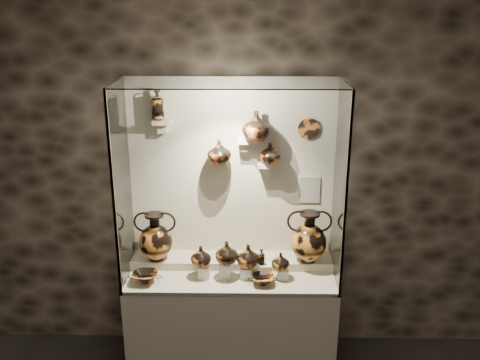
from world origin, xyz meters
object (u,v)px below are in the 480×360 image
(jug_c, at_px, (248,256))
(lekythos_tall, at_px, (158,103))
(kylix_right, at_px, (263,279))
(ovoid_vase_b, at_px, (256,126))
(lekythos_small, at_px, (261,256))
(jug_b, at_px, (227,253))
(jug_a, at_px, (201,256))
(kylix_left, at_px, (145,277))
(amphora_left, at_px, (155,237))
(amphora_right, at_px, (309,237))
(ovoid_vase_a, at_px, (219,152))
(ovoid_vase_c, at_px, (270,153))
(jug_e, at_px, (280,261))

(jug_c, distance_m, lekythos_tall, 1.41)
(kylix_right, bearing_deg, ovoid_vase_b, 117.53)
(lekythos_small, distance_m, kylix_right, 0.18)
(kylix_right, bearing_deg, jug_c, 152.10)
(jug_b, bearing_deg, jug_a, -179.36)
(jug_a, distance_m, jug_c, 0.38)
(jug_a, relative_size, kylix_left, 0.67)
(amphora_left, distance_m, amphora_right, 1.27)
(ovoid_vase_a, bearing_deg, kylix_left, -165.88)
(amphora_left, bearing_deg, lekythos_small, -4.01)
(ovoid_vase_c, bearing_deg, kylix_left, -136.87)
(jug_b, bearing_deg, jug_c, 11.59)
(amphora_right, relative_size, kylix_right, 1.96)
(jug_e, relative_size, ovoid_vase_c, 0.87)
(amphora_right, height_order, ovoid_vase_c, ovoid_vase_c)
(kylix_left, distance_m, kylix_right, 0.94)
(amphora_right, distance_m, ovoid_vase_a, 1.02)
(lekythos_small, bearing_deg, amphora_right, 35.45)
(lekythos_tall, bearing_deg, jug_c, 0.07)
(jug_c, height_order, lekythos_tall, lekythos_tall)
(ovoid_vase_a, bearing_deg, jug_a, -136.27)
(jug_a, bearing_deg, jug_e, -9.53)
(jug_c, xyz_separation_m, ovoid_vase_b, (0.06, 0.21, 1.02))
(jug_c, bearing_deg, jug_a, 171.26)
(amphora_left, xyz_separation_m, jug_b, (0.60, -0.18, -0.05))
(jug_e, relative_size, lekythos_tall, 0.57)
(amphora_left, xyz_separation_m, jug_c, (0.77, -0.16, -0.09))
(lekythos_tall, height_order, ovoid_vase_a, lekythos_tall)
(jug_b, distance_m, jug_c, 0.18)
(amphora_left, height_order, lekythos_small, amphora_left)
(lekythos_tall, relative_size, ovoid_vase_a, 1.33)
(jug_b, height_order, jug_e, jug_b)
(kylix_right, xyz_separation_m, ovoid_vase_c, (0.05, 0.36, 0.93))
(jug_b, xyz_separation_m, lekythos_small, (0.28, 0.01, -0.03))
(jug_a, height_order, jug_c, jug_c)
(kylix_right, bearing_deg, jug_b, 178.97)
(kylix_right, distance_m, ovoid_vase_c, 1.00)
(ovoid_vase_a, relative_size, ovoid_vase_b, 0.86)
(amphora_right, height_order, jug_a, amphora_right)
(jug_c, bearing_deg, lekythos_small, -17.85)
(jug_c, bearing_deg, jug_b, 177.26)
(ovoid_vase_a, height_order, ovoid_vase_c, ovoid_vase_a)
(ovoid_vase_a, bearing_deg, amphora_right, -21.99)
(kylix_left, relative_size, lekythos_tall, 0.97)
(lekythos_tall, bearing_deg, ovoid_vase_a, 15.87)
(jug_a, relative_size, jug_c, 0.90)
(kylix_right, relative_size, ovoid_vase_a, 1.12)
(jug_e, xyz_separation_m, lekythos_small, (-0.15, 0.02, 0.04))
(jug_b, height_order, lekythos_small, jug_b)
(ovoid_vase_a, bearing_deg, ovoid_vase_b, -18.88)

